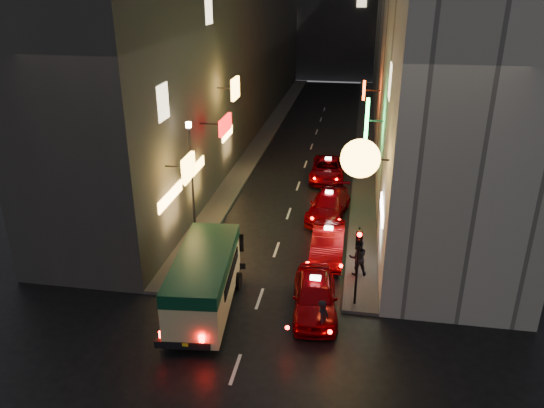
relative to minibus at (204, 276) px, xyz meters
The scene contains 13 objects.
building_left 28.35m from the minibus, 102.66° to the left, with size 7.54×52.00×18.00m.
building_right 29.46m from the minibus, 69.48° to the left, with size 7.96×52.00×18.00m.
sidewalk_left 26.86m from the minibus, 94.81° to the left, with size 1.50×52.00×0.15m, color #464441.
sidewalk_right 27.48m from the minibus, 76.83° to the left, with size 1.50×52.00×0.15m, color #464441.
minibus is the anchor object (origin of this frame).
taxi_near 4.50m from the minibus, ahead, with size 2.82×5.69×1.91m.
taxi_second 7.18m from the minibus, 50.08° to the left, with size 2.20×5.28×1.84m.
taxi_third 11.16m from the minibus, 67.40° to the left, with size 2.77×5.32×1.79m.
taxi_far 16.86m from the minibus, 76.94° to the left, with size 2.06×5.01×1.76m.
pedestrian_crossing 5.01m from the minibus, 11.82° to the right, with size 0.61×0.39×1.86m, color black.
pedestrian_sidewalk 7.11m from the minibus, 31.53° to the left, with size 0.74×0.46×1.96m, color black.
traffic_light 6.21m from the minibus, 11.22° to the left, with size 0.26×0.43×3.50m.
lamp_post 6.48m from the minibus, 111.04° to the left, with size 0.28×0.28×6.22m.
Camera 1 is at (3.72, -10.33, 12.58)m, focal length 35.00 mm.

